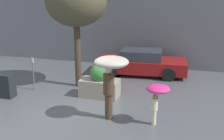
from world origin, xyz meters
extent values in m
plane|color=#51565B|center=(0.00, 0.00, 0.00)|extent=(40.00, 40.00, 0.00)
cube|color=slate|center=(0.00, 6.50, 3.00)|extent=(18.00, 0.30, 6.00)
cube|color=gray|center=(0.42, 1.48, 0.33)|extent=(1.46, 0.80, 0.67)
sphere|color=#337033|center=(0.42, 1.48, 0.93)|extent=(0.71, 0.71, 0.71)
cylinder|color=#473323|center=(1.33, -0.28, 0.41)|extent=(0.24, 0.24, 0.82)
cylinder|color=#473323|center=(1.33, -0.28, 1.15)|extent=(0.34, 0.34, 0.65)
sphere|color=beige|center=(1.33, -0.28, 1.58)|extent=(0.22, 0.22, 0.22)
cylinder|color=#4C4C51|center=(1.45, -0.38, 1.53)|extent=(0.02, 0.02, 0.70)
ellipsoid|color=beige|center=(1.45, -0.38, 1.88)|extent=(1.04, 1.04, 0.33)
cylinder|color=beige|center=(2.77, -0.30, 0.24)|extent=(0.14, 0.14, 0.47)
cylinder|color=beige|center=(2.77, -0.30, 0.66)|extent=(0.20, 0.20, 0.37)
sphere|color=#997056|center=(2.77, -0.30, 0.91)|extent=(0.13, 0.13, 0.13)
cylinder|color=#4C4C51|center=(2.85, -0.29, 0.91)|extent=(0.02, 0.02, 0.47)
ellipsoid|color=#E02D84|center=(2.85, -0.29, 1.15)|extent=(0.70, 0.70, 0.22)
cube|color=maroon|center=(1.37, 4.89, 0.46)|extent=(4.40, 2.10, 0.58)
cube|color=#2D333D|center=(1.37, 4.89, 0.98)|extent=(2.04, 1.63, 0.46)
cylinder|color=black|center=(0.14, 3.91, 0.30)|extent=(0.62, 0.28, 0.60)
cylinder|color=black|center=(-0.03, 5.62, 0.30)|extent=(0.62, 0.28, 0.60)
cylinder|color=black|center=(2.76, 4.16, 0.30)|extent=(0.62, 0.28, 0.60)
cylinder|color=black|center=(2.60, 5.87, 0.30)|extent=(0.62, 0.28, 0.60)
cylinder|color=#423323|center=(-0.85, 2.40, 1.44)|extent=(0.26, 0.26, 2.87)
ellipsoid|color=#4C4733|center=(-0.85, 2.40, 3.54)|extent=(2.44, 2.44, 2.08)
cylinder|color=#595B60|center=(-2.37, 1.38, 0.57)|extent=(0.05, 0.05, 1.15)
cylinder|color=gray|center=(-2.37, 1.38, 1.25)|extent=(0.14, 0.14, 0.20)
cube|color=#1E2328|center=(-2.90, 0.39, 0.45)|extent=(0.50, 0.44, 0.90)
camera|label=1|loc=(3.78, -8.08, 3.89)|focal=45.00mm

